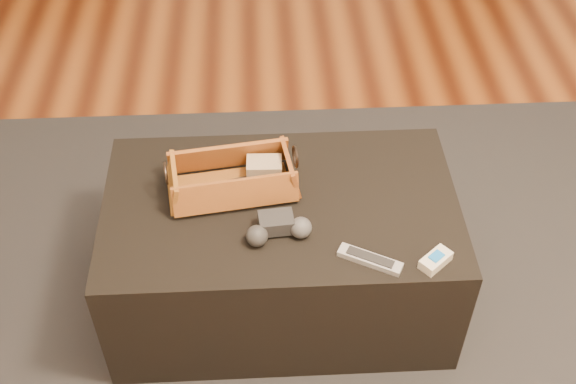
{
  "coord_description": "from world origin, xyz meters",
  "views": [
    {
      "loc": [
        -0.05,
        -1.44,
        1.87
      ],
      "look_at": [
        0.02,
        -0.04,
        0.49
      ],
      "focal_mm": 45.0,
      "sensor_mm": 36.0,
      "label": 1
    }
  ],
  "objects_px": {
    "wicker_basket": "(232,179)",
    "cream_gadget": "(436,260)",
    "tv_remote": "(227,188)",
    "silver_remote": "(370,259)",
    "game_controller": "(278,228)",
    "ottoman": "(281,252)"
  },
  "relations": [
    {
      "from": "tv_remote",
      "to": "silver_remote",
      "type": "height_order",
      "value": "tv_remote"
    },
    {
      "from": "tv_remote",
      "to": "cream_gadget",
      "type": "xyz_separation_m",
      "value": [
        0.54,
        -0.29,
        -0.01
      ]
    },
    {
      "from": "tv_remote",
      "to": "wicker_basket",
      "type": "distance_m",
      "value": 0.03
    },
    {
      "from": "ottoman",
      "to": "cream_gadget",
      "type": "relative_size",
      "value": 10.38
    },
    {
      "from": "tv_remote",
      "to": "game_controller",
      "type": "bearing_deg",
      "value": -64.69
    },
    {
      "from": "wicker_basket",
      "to": "silver_remote",
      "type": "height_order",
      "value": "wicker_basket"
    },
    {
      "from": "silver_remote",
      "to": "game_controller",
      "type": "bearing_deg",
      "value": 156.32
    },
    {
      "from": "ottoman",
      "to": "cream_gadget",
      "type": "xyz_separation_m",
      "value": [
        0.39,
        -0.24,
        0.22
      ]
    },
    {
      "from": "cream_gadget",
      "to": "wicker_basket",
      "type": "bearing_deg",
      "value": 149.96
    },
    {
      "from": "tv_remote",
      "to": "cream_gadget",
      "type": "height_order",
      "value": "same"
    },
    {
      "from": "wicker_basket",
      "to": "cream_gadget",
      "type": "xyz_separation_m",
      "value": [
        0.52,
        -0.3,
        -0.03
      ]
    },
    {
      "from": "ottoman",
      "to": "tv_remote",
      "type": "height_order",
      "value": "tv_remote"
    },
    {
      "from": "wicker_basket",
      "to": "silver_remote",
      "type": "relative_size",
      "value": 2.29
    },
    {
      "from": "wicker_basket",
      "to": "silver_remote",
      "type": "distance_m",
      "value": 0.46
    },
    {
      "from": "game_controller",
      "to": "cream_gadget",
      "type": "distance_m",
      "value": 0.42
    },
    {
      "from": "ottoman",
      "to": "wicker_basket",
      "type": "relative_size",
      "value": 2.6
    },
    {
      "from": "ottoman",
      "to": "tv_remote",
      "type": "bearing_deg",
      "value": 163.86
    },
    {
      "from": "game_controller",
      "to": "silver_remote",
      "type": "distance_m",
      "value": 0.26
    },
    {
      "from": "wicker_basket",
      "to": "cream_gadget",
      "type": "bearing_deg",
      "value": -30.04
    },
    {
      "from": "wicker_basket",
      "to": "cream_gadget",
      "type": "distance_m",
      "value": 0.6
    },
    {
      "from": "tv_remote",
      "to": "silver_remote",
      "type": "distance_m",
      "value": 0.46
    },
    {
      "from": "tv_remote",
      "to": "wicker_basket",
      "type": "relative_size",
      "value": 0.5
    }
  ]
}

